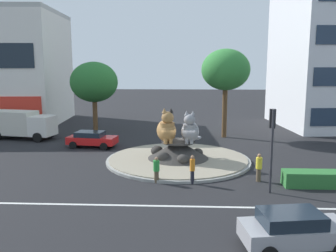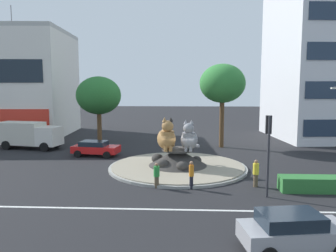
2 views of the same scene
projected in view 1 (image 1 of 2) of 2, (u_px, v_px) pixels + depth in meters
name	position (u px, v px, depth m)	size (l,w,h in m)	color
ground_plane	(178.00, 161.00, 26.84)	(160.00, 160.00, 0.00)	black
lane_centreline	(175.00, 206.00, 18.28)	(112.00, 0.20, 0.01)	silver
roundabout_island	(178.00, 155.00, 26.74)	(10.61, 10.61, 1.53)	gray
cat_statue_tabby	(167.00, 129.00, 26.18)	(1.82, 2.66, 2.53)	#9E703D
cat_statue_grey	(190.00, 130.00, 26.10)	(1.68, 2.37, 2.34)	gray
traffic_light_mast	(272.00, 135.00, 19.78)	(0.33, 0.46, 4.69)	#2D2D33
clipped_hedge_strip	(336.00, 179.00, 21.17)	(6.08, 1.20, 0.90)	#2D7033
broadleaf_tree_behind_island	(94.00, 82.00, 37.27)	(4.88, 4.88, 7.39)	brown
second_tree_near_tower	(226.00, 70.00, 34.70)	(4.66, 4.66, 8.59)	brown
pedestrian_green_shirt	(156.00, 169.00, 21.81)	(0.38, 0.38, 1.59)	brown
pedestrian_orange_shirt	(192.00, 169.00, 21.59)	(0.31, 0.31, 1.75)	black
pedestrian_yellow_shirt	(259.00, 167.00, 22.04)	(0.38, 0.38, 1.74)	brown
sedan_on_far_lane	(92.00, 139.00, 31.32)	(4.37, 2.48, 1.37)	red
hatchback_near_shophouse	(294.00, 229.00, 13.92)	(4.34, 2.49, 1.52)	#99999E
delivery_box_truck	(20.00, 124.00, 34.70)	(6.78, 3.34, 2.69)	silver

